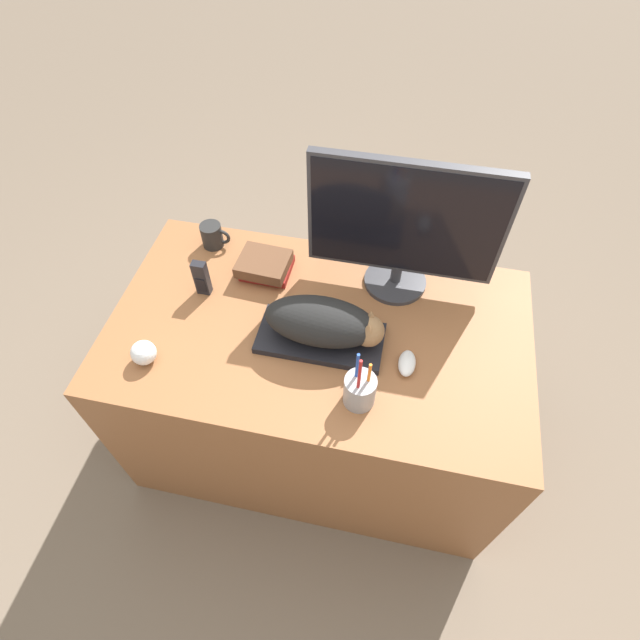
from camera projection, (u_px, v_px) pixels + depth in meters
ground_plane at (298, 521)px, 1.94m from camera, size 12.00×12.00×0.00m
desk at (319, 387)px, 1.89m from camera, size 1.35×0.78×0.74m
keyboard at (320, 338)px, 1.55m from camera, size 0.39×0.18×0.02m
cat at (326, 322)px, 1.48m from camera, size 0.36×0.16×0.15m
monitor at (405, 225)px, 1.51m from camera, size 0.60×0.21×0.48m
computer_mouse at (407, 363)px, 1.49m from camera, size 0.05×0.09×0.04m
coffee_mug at (213, 236)px, 1.79m from camera, size 0.11×0.08×0.09m
pen_cup at (360, 390)px, 1.39m from camera, size 0.09×0.09×0.23m
baseball at (144, 353)px, 1.49m from camera, size 0.08×0.08×0.08m
phone at (202, 278)px, 1.64m from camera, size 0.05×0.03×0.13m
book_stack at (265, 265)px, 1.71m from camera, size 0.18×0.16×0.07m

